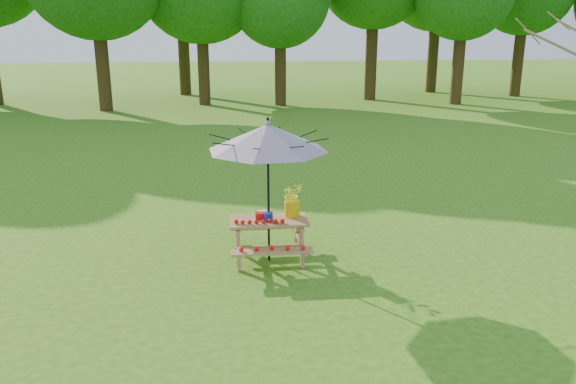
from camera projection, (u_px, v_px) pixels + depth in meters
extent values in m
cube|color=#AC704D|center=(269.00, 221.00, 8.65)|extent=(1.20, 0.62, 0.04)
cube|color=#AC704D|center=(272.00, 252.00, 8.20)|extent=(1.20, 0.22, 0.04)
cube|color=#AC704D|center=(266.00, 226.00, 9.25)|extent=(1.20, 0.22, 0.04)
cylinder|color=black|center=(268.00, 191.00, 8.51)|extent=(0.04, 0.04, 2.25)
cone|color=#1EA4AF|center=(268.00, 137.00, 8.28)|extent=(2.29, 2.29, 0.39)
sphere|color=#1EA4AF|center=(268.00, 123.00, 8.22)|extent=(0.08, 0.08, 0.08)
cube|color=red|center=(260.00, 216.00, 8.65)|extent=(0.14, 0.12, 0.10)
cylinder|color=#1422A4|center=(269.00, 217.00, 8.57)|extent=(0.13, 0.13, 0.13)
cube|color=beige|center=(263.00, 213.00, 8.83)|extent=(0.13, 0.13, 0.07)
cylinder|color=#E0AA0B|center=(292.00, 209.00, 8.77)|extent=(0.24, 0.24, 0.24)
imported|color=#FCFF28|center=(292.00, 194.00, 8.70)|extent=(0.40, 0.38, 0.36)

